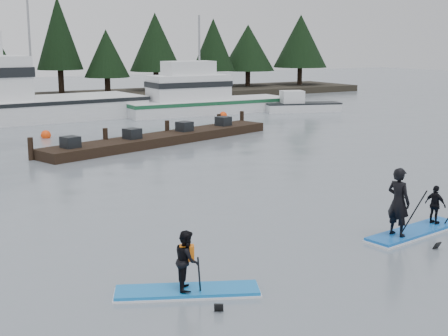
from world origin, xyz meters
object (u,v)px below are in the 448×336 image
fishing_boat_medium (203,106)px  paddleboard_duo (411,211)px  floating_dock (163,139)px  paddleboard_solo (187,272)px

fishing_boat_medium → paddleboard_duo: size_ratio=3.70×
floating_dock → fishing_boat_medium: bearing=36.1°
paddleboard_solo → paddleboard_duo: bearing=28.9°
fishing_boat_medium → floating_dock: bearing=-125.9°
fishing_boat_medium → floating_dock: 13.59m
floating_dock → paddleboard_solo: (-7.79, -17.78, 0.25)m
paddleboard_duo → paddleboard_solo: bearing=176.2°
floating_dock → paddleboard_duo: size_ratio=4.10×
floating_dock → paddleboard_solo: 19.41m
floating_dock → paddleboard_duo: bearing=-109.5°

